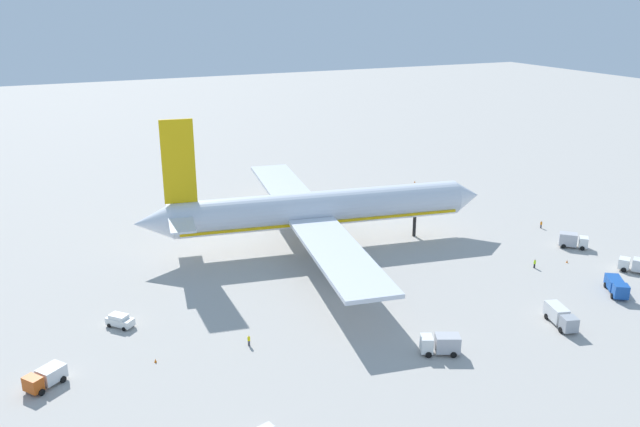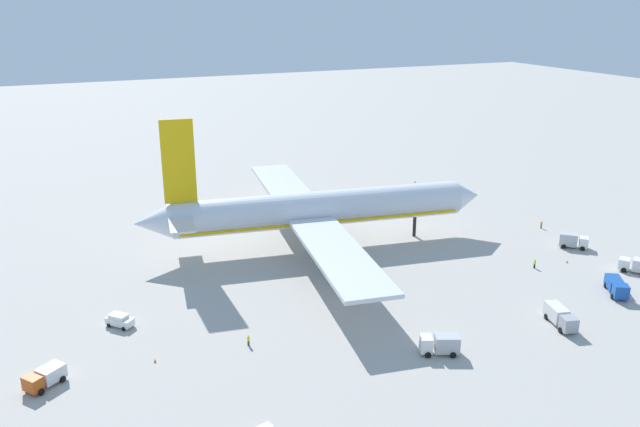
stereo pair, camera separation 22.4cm
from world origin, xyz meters
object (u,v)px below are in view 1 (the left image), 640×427
object	(u,v)px
baggage_cart_2	(448,200)
traffic_cone_2	(567,261)
service_truck_5	(45,377)
service_truck_4	(441,344)
service_truck_2	(572,240)
service_truck_0	(638,265)
service_truck_3	(560,316)
ground_worker_2	(541,225)
service_van	(120,320)
airliner	(315,210)
traffic_cone_0	(415,182)
ground_worker_1	(249,340)
traffic_cone_1	(155,361)
service_truck_1	(617,286)
ground_worker_0	(535,264)

from	to	relation	value
baggage_cart_2	traffic_cone_2	world-z (taller)	baggage_cart_2
service_truck_5	traffic_cone_2	size ratio (longest dim) A/B	10.13
service_truck_4	service_truck_5	size ratio (longest dim) A/B	1.06
service_truck_2	service_truck_0	bearing A→B (deg)	-83.74
service_truck_3	ground_worker_2	xyz separation A→B (m)	(28.36, 35.16, -0.68)
service_van	traffic_cone_2	distance (m)	81.05
airliner	service_truck_3	bearing A→B (deg)	-65.68
service_truck_0	service_truck_3	world-z (taller)	service_truck_3
service_van	traffic_cone_0	distance (m)	98.22
service_van	ground_worker_2	size ratio (longest dim) A/B	2.66
service_van	ground_worker_2	world-z (taller)	service_van
service_truck_5	baggage_cart_2	distance (m)	103.19
airliner	baggage_cart_2	size ratio (longest dim) A/B	21.82
service_truck_3	service_truck_5	bearing A→B (deg)	168.55
service_truck_2	ground_worker_2	size ratio (longest dim) A/B	3.36
ground_worker_1	service_truck_3	bearing A→B (deg)	-16.78
service_truck_4	traffic_cone_0	size ratio (longest dim) A/B	10.71
traffic_cone_0	traffic_cone_1	bearing A→B (deg)	-142.28
service_van	baggage_cart_2	bearing A→B (deg)	21.30
service_truck_5	ground_worker_2	distance (m)	102.69
service_truck_2	service_truck_4	distance (m)	52.76
baggage_cart_2	service_truck_0	bearing A→B (deg)	-82.34
service_truck_4	ground_worker_2	bearing A→B (deg)	34.85
baggage_cart_2	traffic_cone_1	size ratio (longest dim) A/B	6.62
ground_worker_1	traffic_cone_0	size ratio (longest dim) A/B	3.01
service_truck_1	service_truck_2	bearing A→B (deg)	64.52
service_van	service_truck_3	bearing A→B (deg)	-23.86
service_truck_1	ground_worker_2	xyz separation A→B (m)	(11.58, 30.62, -0.56)
ground_worker_0	traffic_cone_0	distance (m)	59.88
service_truck_4	ground_worker_0	size ratio (longest dim) A/B	3.48
service_truck_5	baggage_cart_2	size ratio (longest dim) A/B	1.53
service_truck_3	service_truck_1	bearing A→B (deg)	15.17
traffic_cone_0	airliner	bearing A→B (deg)	-143.99
airliner	service_truck_0	world-z (taller)	airliner
service_truck_5	service_van	distance (m)	16.60
service_truck_2	service_van	xyz separation A→B (m)	(-87.27, 3.36, -0.54)
airliner	traffic_cone_0	xyz separation A→B (m)	(43.66, 31.73, -7.40)
service_truck_1	service_truck_2	world-z (taller)	service_truck_2
service_truck_5	service_truck_4	bearing A→B (deg)	-15.53
service_truck_3	airliner	bearing A→B (deg)	114.32
service_truck_5	service_van	size ratio (longest dim) A/B	1.28
baggage_cart_2	traffic_cone_0	world-z (taller)	baggage_cart_2
service_van	traffic_cone_1	world-z (taller)	service_van
ground_worker_0	traffic_cone_0	xyz separation A→B (m)	(11.13, 58.83, -0.58)
service_truck_2	service_truck_3	size ratio (longest dim) A/B	0.77
service_truck_4	traffic_cone_1	xyz separation A→B (m)	(-36.97, 14.12, -1.31)
service_truck_1	traffic_cone_2	xyz separation A→B (m)	(2.43, 13.58, -1.12)
service_truck_3	ground_worker_0	xyz separation A→B (m)	(11.82, 18.72, -0.65)
service_truck_3	baggage_cart_2	bearing A→B (deg)	70.61
service_truck_0	service_truck_3	distance (m)	29.10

